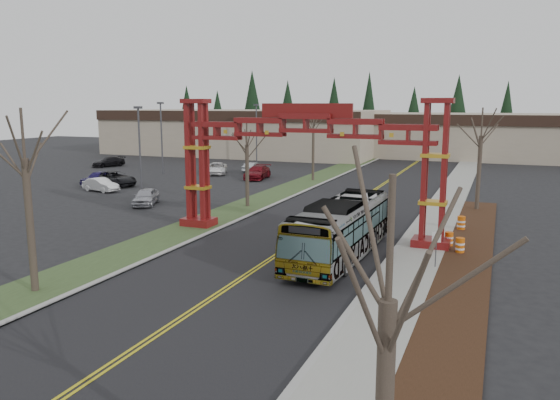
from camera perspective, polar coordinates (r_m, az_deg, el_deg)
The scene contains 35 objects.
ground at distance 20.66m, azimuth -14.82°, elevation -14.82°, with size 200.00×200.00×0.00m, color black.
road at distance 42.36m, azimuth 5.81°, elevation -1.69°, with size 12.00×110.00×0.02m, color black.
lane_line_left at distance 42.39m, azimuth 5.65°, elevation -1.66°, with size 0.12×100.00×0.01m, color gold.
lane_line_right at distance 42.33m, azimuth 5.96°, elevation -1.68°, with size 0.12×100.00×0.01m, color gold.
curb_right at distance 41.10m, azimuth 14.07°, elevation -2.21°, with size 0.30×110.00×0.15m, color #A2A19D.
sidewalk_right at distance 40.94m, azimuth 16.08°, elevation -2.35°, with size 2.60×110.00×0.14m, color gray.
landscape_strip at distance 26.30m, azimuth 18.19°, elevation -9.37°, with size 2.60×50.00×0.12m, color black.
grass_median at distance 45.20m, azimuth -3.97°, elevation -0.88°, with size 4.00×110.00×0.08m, color #344723.
curb_left at distance 44.42m, azimuth -1.83°, elevation -1.01°, with size 0.30×110.00×0.15m, color #A2A19D.
gateway_arch at distance 34.92m, azimuth 2.73°, elevation 5.76°, with size 18.20×1.60×8.90m.
retail_building_west at distance 96.36m, azimuth -3.52°, elevation 7.14°, with size 46.00×22.30×7.50m.
retail_building_east at distance 94.96m, azimuth 21.24°, elevation 6.29°, with size 38.00×20.30×7.00m.
conifer_treeline at distance 107.47m, azimuth 16.22°, elevation 8.51°, with size 116.10×5.60×13.00m.
transit_bus at distance 30.74m, azimuth 6.36°, elevation -3.04°, with size 2.77×11.85×3.30m, color #A0A1A7.
silver_sedan at distance 41.81m, azimuth 9.36°, elevation -0.90°, with size 1.58×4.53×1.49m, color #A5A8AD.
parked_car_near_a at distance 48.14m, azimuth -13.84°, elevation 0.34°, with size 1.70×4.21×1.44m, color #B3B3BB.
parked_car_near_b at distance 56.83m, azimuth -18.22°, elevation 1.52°, with size 1.41×4.04×1.33m, color white.
parked_car_near_c at distance 60.39m, azimuth -16.88°, elevation 2.16°, with size 2.55×5.53×1.54m, color black.
parked_car_mid_a at distance 63.07m, azimuth -2.37°, elevation 2.90°, with size 2.13×5.25×1.52m, color maroon.
parked_car_mid_b at distance 61.79m, azimuth -18.44°, elevation 2.22°, with size 1.74×4.33×1.47m, color navy.
parked_car_far_a at distance 69.24m, azimuth -2.94°, elevation 3.43°, with size 1.35×3.88×1.28m, color #ACB0B4.
parked_car_far_b at distance 67.91m, azimuth -6.64°, elevation 3.30°, with size 2.34×5.08×1.41m, color white.
parked_car_far_c at distance 79.15m, azimuth -17.49°, elevation 3.82°, with size 1.87×4.59×1.33m, color black.
bare_tree_median_near at distance 26.72m, azimuth -25.12°, elevation 3.85°, with size 3.38×3.38×8.40m.
bare_tree_median_mid at distance 45.42m, azimuth -3.49°, elevation 5.73°, with size 3.19×3.19×7.32m.
bare_tree_median_far at distance 61.36m, azimuth 3.51°, elevation 7.45°, with size 3.00×3.00×7.87m.
bare_tree_right_near at distance 9.17m, azimuth 11.24°, elevation -10.51°, with size 3.14×3.14×7.49m.
bare_tree_right_far at distance 46.66m, azimuth 20.28°, elevation 6.26°, with size 3.38×3.38×8.28m.
light_pole_near at distance 51.73m, azimuth -14.46°, elevation 5.57°, with size 0.73×0.36×8.36m.
light_pole_mid at distance 69.04m, azimuth -12.28°, elevation 6.90°, with size 0.76×0.38×8.79m.
light_pole_far at distance 80.85m, azimuth -2.48°, elevation 7.43°, with size 0.74×0.37×8.54m.
street_sign at distance 29.59m, azimuth 16.02°, elevation -4.30°, with size 0.46×0.10×2.01m.
barrel_south at distance 33.20m, azimuth 18.29°, elevation -4.59°, with size 0.52×0.52×0.97m.
barrel_mid at distance 34.57m, azimuth 17.23°, elevation -3.98°, with size 0.51×0.51×0.94m.
barrel_north at distance 39.25m, azimuth 18.40°, elevation -2.35°, with size 0.55×0.55×1.01m.
Camera 1 is at (11.53, -14.85, 8.56)m, focal length 35.00 mm.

